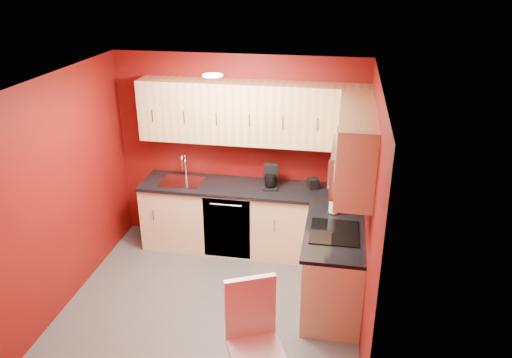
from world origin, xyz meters
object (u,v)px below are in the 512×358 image
(paper_towel, at_px, (334,202))
(dining_chair, at_px, (256,346))
(microwave, at_px, (351,167))
(sink, at_px, (182,179))
(coffee_maker, at_px, (271,177))
(napkin_holder, at_px, (313,184))

(paper_towel, relative_size, dining_chair, 0.23)
(microwave, bearing_deg, paper_towel, 106.91)
(microwave, xyz_separation_m, sink, (-2.09, 1.00, -0.72))
(microwave, height_order, paper_towel, microwave)
(coffee_maker, bearing_deg, sink, 174.80)
(sink, bearing_deg, dining_chair, -59.77)
(sink, height_order, napkin_holder, sink)
(coffee_maker, bearing_deg, dining_chair, -88.82)
(paper_towel, bearing_deg, napkin_holder, 114.13)
(microwave, height_order, napkin_holder, microwave)
(paper_towel, height_order, dining_chair, paper_towel)
(napkin_holder, distance_m, paper_towel, 0.68)
(sink, bearing_deg, microwave, -25.60)
(dining_chair, bearing_deg, napkin_holder, 58.99)
(sink, relative_size, coffee_maker, 1.76)
(microwave, xyz_separation_m, paper_towel, (-0.14, 0.46, -0.62))
(napkin_holder, bearing_deg, dining_chair, -96.42)
(coffee_maker, bearing_deg, microwave, -51.25)
(coffee_maker, xyz_separation_m, dining_chair, (0.24, -2.39, -0.51))
(sink, bearing_deg, paper_towel, -15.59)
(sink, relative_size, napkin_holder, 3.96)
(coffee_maker, distance_m, napkin_holder, 0.54)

